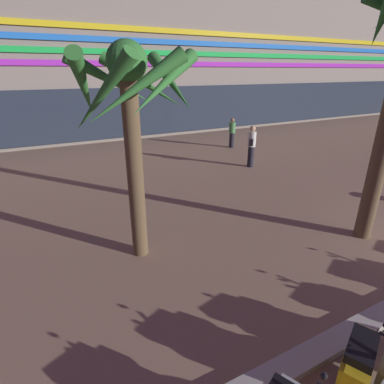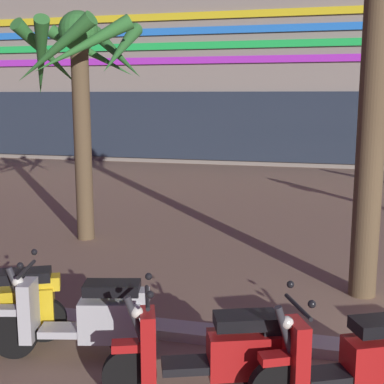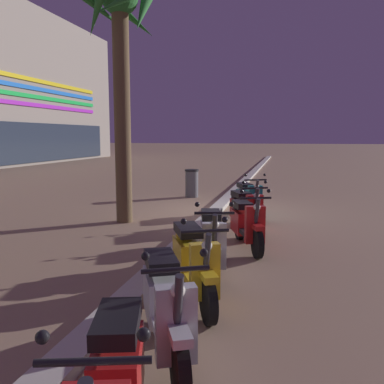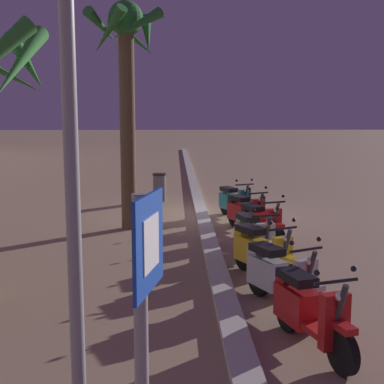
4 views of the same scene
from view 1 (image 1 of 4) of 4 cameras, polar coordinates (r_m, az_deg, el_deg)
name	(u,v)px [view 1 (image 1 of 4)]	position (r m, az deg, el deg)	size (l,w,h in m)	color
mall_facade_backdrop	(184,47)	(26.91, -1.55, 25.62)	(49.67, 12.59, 11.28)	gray
palm_tree_by_mall_entrance	(131,102)	(6.09, -11.45, 16.28)	(2.45, 2.62, 4.43)	brown
pedestrian_by_palm_tree	(251,145)	(13.26, 11.13, 8.63)	(0.42, 0.43, 1.77)	black
pedestrian_strolling_near_curb	(232,132)	(16.67, 7.54, 11.09)	(0.34, 0.34, 1.56)	black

